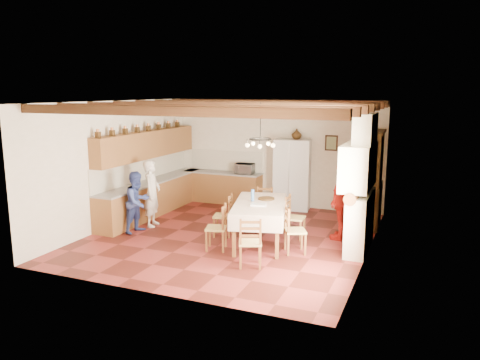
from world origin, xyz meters
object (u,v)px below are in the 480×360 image
(dining_table, at_px, (260,207))
(person_man, at_px, (152,193))
(chair_left_far, at_px, (223,215))
(hutch, at_px, (371,179))
(chair_end_far, at_px, (263,208))
(chair_end_near, at_px, (250,242))
(chair_left_near, at_px, (216,227))
(person_woman_blue, at_px, (138,202))
(refrigerator, at_px, (293,174))
(chair_right_far, at_px, (295,217))
(person_woman_red, at_px, (342,200))
(chair_right_near, at_px, (295,230))
(microwave, at_px, (245,169))

(dining_table, height_order, person_man, person_man)
(dining_table, xyz_separation_m, person_man, (-2.85, 0.25, -0.00))
(chair_left_far, bearing_deg, hutch, 111.98)
(chair_end_far, distance_m, person_man, 2.68)
(chair_left_far, height_order, chair_end_near, same)
(chair_left_near, height_order, chair_end_near, same)
(chair_end_far, bearing_deg, person_woman_blue, -152.17)
(chair_left_near, bearing_deg, hutch, 122.96)
(refrigerator, height_order, chair_end_near, refrigerator)
(hutch, bearing_deg, chair_left_far, -146.69)
(hutch, bearing_deg, person_man, -159.42)
(chair_right_far, bearing_deg, chair_end_far, 59.24)
(chair_right_far, relative_size, person_woman_red, 0.55)
(chair_right_near, xyz_separation_m, microwave, (-2.48, 3.44, 0.56))
(microwave, bearing_deg, person_man, -114.73)
(person_woman_red, bearing_deg, chair_left_far, -59.03)
(chair_right_far, bearing_deg, chair_right_near, -166.06)
(chair_left_near, bearing_deg, dining_table, 121.11)
(hutch, relative_size, dining_table, 1.03)
(chair_left_near, relative_size, person_man, 0.60)
(refrigerator, bearing_deg, person_man, -138.21)
(dining_table, height_order, microwave, microwave)
(chair_end_near, bearing_deg, person_woman_blue, -39.60)
(chair_end_near, bearing_deg, dining_table, -99.11)
(chair_left_near, height_order, person_man, person_man)
(chair_left_near, xyz_separation_m, microwave, (-0.92, 3.88, 0.56))
(dining_table, height_order, chair_end_far, chair_end_far)
(hutch, xyz_separation_m, person_man, (-4.84, -2.05, -0.35))
(chair_right_near, height_order, person_man, person_man)
(chair_end_near, relative_size, chair_end_far, 1.00)
(chair_left_near, bearing_deg, person_woman_red, 111.39)
(chair_end_far, bearing_deg, hutch, 23.46)
(hutch, distance_m, chair_end_near, 4.07)
(person_woman_red, distance_m, microwave, 3.85)
(refrigerator, distance_m, dining_table, 3.25)
(chair_right_near, bearing_deg, person_woman_blue, 64.01)
(chair_end_near, xyz_separation_m, person_man, (-3.16, 1.59, 0.33))
(chair_right_far, distance_m, microwave, 3.39)
(chair_right_far, relative_size, person_woman_blue, 0.67)
(chair_left_near, height_order, chair_end_far, same)
(chair_right_near, bearing_deg, hutch, -49.68)
(chair_left_near, relative_size, chair_left_far, 1.00)
(hutch, distance_m, person_woman_blue, 5.55)
(chair_end_near, height_order, person_man, person_man)
(hutch, relative_size, person_woman_blue, 1.62)
(chair_right_far, xyz_separation_m, microwave, (-2.21, 2.50, 0.56))
(person_man, relative_size, person_woman_red, 0.92)
(person_woman_blue, bearing_deg, refrigerator, -28.64)
(hutch, distance_m, person_man, 5.27)
(chair_right_near, xyz_separation_m, chair_right_far, (-0.27, 0.93, 0.00))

